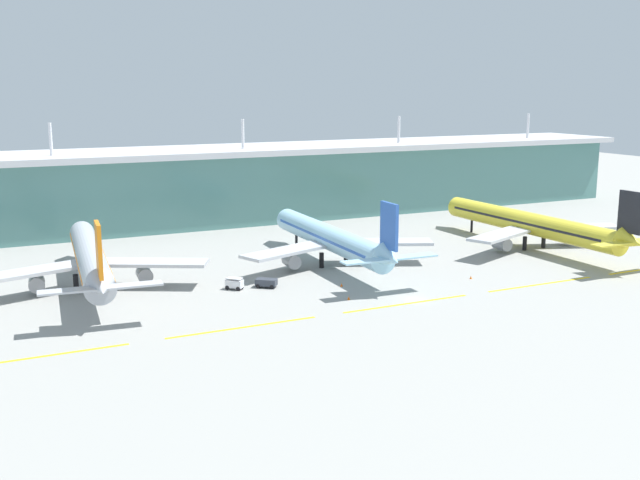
% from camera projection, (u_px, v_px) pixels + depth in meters
% --- Properties ---
extents(ground_plane, '(600.00, 600.00, 0.00)m').
position_uv_depth(ground_plane, '(415.00, 300.00, 150.17)').
color(ground_plane, gray).
extents(terminal_building, '(288.00, 34.00, 32.13)m').
position_uv_depth(terminal_building, '(238.00, 183.00, 238.73)').
color(terminal_building, slate).
rests_on(terminal_building, ground).
extents(airliner_near, '(48.57, 67.46, 18.90)m').
position_uv_depth(airliner_near, '(90.00, 258.00, 157.59)').
color(airliner_near, '#ADB2BC').
rests_on(airliner_near, ground).
extents(airliner_middle, '(48.77, 65.06, 18.90)m').
position_uv_depth(airliner_middle, '(331.00, 239.00, 178.12)').
color(airliner_middle, '#9ED1EA').
rests_on(airliner_middle, ground).
extents(airliner_far, '(48.80, 72.22, 18.90)m').
position_uv_depth(airliner_far, '(531.00, 224.00, 197.36)').
color(airliner_far, yellow).
rests_on(airliner_far, ground).
extents(taxiway_stripe_west, '(28.00, 0.70, 0.04)m').
position_uv_depth(taxiway_stripe_west, '(39.00, 357.00, 118.23)').
color(taxiway_stripe_west, yellow).
rests_on(taxiway_stripe_west, ground).
extents(taxiway_stripe_mid_west, '(28.00, 0.70, 0.04)m').
position_uv_depth(taxiway_stripe_mid_west, '(243.00, 327.00, 132.79)').
color(taxiway_stripe_mid_west, yellow).
rests_on(taxiway_stripe_mid_west, ground).
extents(taxiway_stripe_centre, '(28.00, 0.70, 0.04)m').
position_uv_depth(taxiway_stripe_centre, '(407.00, 304.00, 147.35)').
color(taxiway_stripe_centre, yellow).
rests_on(taxiway_stripe_centre, ground).
extents(taxiway_stripe_mid_east, '(28.00, 0.70, 0.04)m').
position_uv_depth(taxiway_stripe_mid_east, '(541.00, 284.00, 161.91)').
color(taxiway_stripe_mid_east, yellow).
rests_on(taxiway_stripe_mid_east, ground).
extents(pushback_tug, '(4.95, 4.60, 1.85)m').
position_uv_depth(pushback_tug, '(266.00, 282.00, 159.26)').
color(pushback_tug, '#333842').
rests_on(pushback_tug, ground).
extents(baggage_cart, '(3.78, 3.85, 2.48)m').
position_uv_depth(baggage_cart, '(234.00, 284.00, 157.62)').
color(baggage_cart, silver).
rests_on(baggage_cart, ground).
extents(safety_cone_left_wingtip, '(0.56, 0.56, 0.70)m').
position_uv_depth(safety_cone_left_wingtip, '(342.00, 285.00, 160.12)').
color(safety_cone_left_wingtip, orange).
rests_on(safety_cone_left_wingtip, ground).
extents(safety_cone_nose_front, '(0.56, 0.56, 0.70)m').
position_uv_depth(safety_cone_nose_front, '(349.00, 298.00, 150.10)').
color(safety_cone_nose_front, orange).
rests_on(safety_cone_nose_front, ground).
extents(safety_cone_right_wingtip, '(0.56, 0.56, 0.70)m').
position_uv_depth(safety_cone_right_wingtip, '(471.00, 277.00, 166.50)').
color(safety_cone_right_wingtip, orange).
rests_on(safety_cone_right_wingtip, ground).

